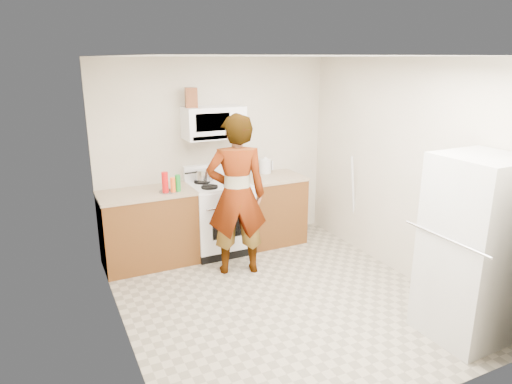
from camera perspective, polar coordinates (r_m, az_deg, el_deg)
floor at (r=5.04m, az=2.96°, el=-13.15°), size 3.60×3.60×0.00m
back_wall at (r=6.14m, az=-4.92°, el=4.75°), size 3.20×0.02×2.50m
right_wall at (r=5.48m, az=17.93°, el=2.59°), size 0.02×3.60×2.50m
cabinet_left at (r=5.80m, az=-13.30°, el=-4.58°), size 1.12×0.62×0.90m
counter_left at (r=5.65m, az=-13.61°, el=-0.15°), size 1.14×0.64×0.03m
cabinet_right at (r=6.35m, az=1.97°, el=-2.27°), size 0.80×0.62×0.90m
counter_right at (r=6.22m, az=2.02°, el=1.81°), size 0.82×0.64×0.03m
gas_range at (r=6.03m, az=-4.58°, el=-3.00°), size 0.76×0.65×1.13m
microwave at (r=5.86m, az=-5.31°, el=8.66°), size 0.76×0.38×0.40m
person at (r=5.29m, az=-2.44°, el=-0.43°), size 0.80×0.64×1.91m
fridge at (r=4.52m, az=25.53°, el=-6.46°), size 0.72×0.72×1.70m
kettle at (r=6.37m, az=1.17°, el=3.24°), size 0.19×0.19×0.19m
jug at (r=5.73m, az=-8.11°, el=11.61°), size 0.16×0.16×0.24m
saucepan at (r=5.99m, az=-6.47°, el=2.17°), size 0.31×0.31×0.13m
tray at (r=5.79m, az=-2.94°, el=1.07°), size 0.29×0.23×0.05m
bottle_spray at (r=5.52m, az=-11.30°, el=1.16°), size 0.10×0.10×0.26m
bottle_hot_sauce at (r=5.53m, az=-10.35°, el=0.86°), size 0.08×0.08×0.18m
bottle_green_cap at (r=5.57m, az=-9.74°, el=1.10°), size 0.07×0.07×0.20m
pot_lid at (r=5.59m, az=-10.87°, el=0.09°), size 0.29×0.29×0.01m
broom at (r=6.25m, az=12.09°, el=-1.10°), size 0.26×0.15×1.27m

